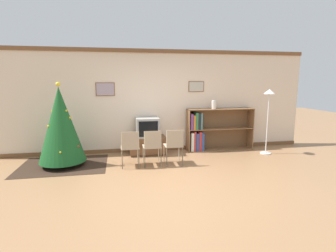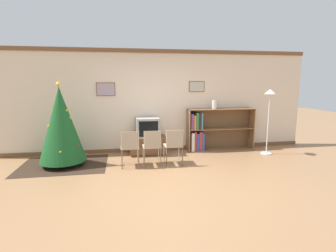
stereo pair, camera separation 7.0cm
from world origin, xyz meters
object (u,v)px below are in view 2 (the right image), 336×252
folding_chair_center (152,146)px  folding_chair_right (174,145)px  television (148,127)px  folding_chair_left (130,146)px  bookshelf (209,131)px  christmas_tree (61,125)px  tv_console (148,145)px  standing_lamp (269,105)px  vase (214,105)px

folding_chair_center → folding_chair_right: same height
television → folding_chair_left: television is taller
folding_chair_left → bookshelf: bearing=27.0°
christmas_tree → folding_chair_right: size_ratio=2.27×
tv_console → folding_chair_right: size_ratio=1.12×
bookshelf → standing_lamp: 1.69m
folding_chair_left → vase: 2.66m
christmas_tree → folding_chair_center: (1.97, -0.41, -0.46)m
vase → standing_lamp: bearing=-26.1°
bookshelf → vase: (0.12, -0.03, 0.72)m
standing_lamp → folding_chair_right: bearing=-169.6°
standing_lamp → folding_chair_center: bearing=-171.2°
tv_console → folding_chair_center: folding_chair_center is taller
television → bookshelf: bookshelf is taller
folding_chair_left → bookshelf: 2.45m
christmas_tree → folding_chair_center: 2.07m
folding_chair_left → folding_chair_right: 0.98m
christmas_tree → vase: 3.86m
folding_chair_left → christmas_tree: bearing=164.6°
bookshelf → television: bearing=-176.4°
christmas_tree → television: 2.07m
bookshelf → christmas_tree: bearing=-169.1°
christmas_tree → folding_chair_center: size_ratio=2.27×
tv_console → folding_chair_center: (-0.00, -1.01, 0.24)m
christmas_tree → folding_chair_right: 2.54m
christmas_tree → folding_chair_center: christmas_tree is taller
vase → tv_console: bearing=-177.6°
television → folding_chair_left: size_ratio=0.71×
standing_lamp → folding_chair_left: bearing=-172.4°
television → folding_chair_right: television is taller
tv_console → folding_chair_center: 1.04m
christmas_tree → folding_chair_center: bearing=-11.7°
television → vase: 1.89m
christmas_tree → folding_chair_left: 1.61m
christmas_tree → bookshelf: size_ratio=1.01×
folding_chair_center → standing_lamp: 3.20m
bookshelf → vase: bearing=-14.0°
christmas_tree → standing_lamp: 5.04m
christmas_tree → tv_console: 2.18m
folding_chair_center → bookshelf: size_ratio=0.44×
bookshelf → standing_lamp: size_ratio=1.10×
folding_chair_left → folding_chair_right: same height
folding_chair_left → folding_chair_center: bearing=0.0°
folding_chair_left → folding_chair_right: size_ratio=1.00×
tv_console → folding_chair_center: size_ratio=1.12×
folding_chair_right → bookshelf: bookshelf is taller
tv_console → folding_chair_left: 1.15m
tv_console → standing_lamp: 3.28m
television → bookshelf: 1.70m
television → standing_lamp: 3.16m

